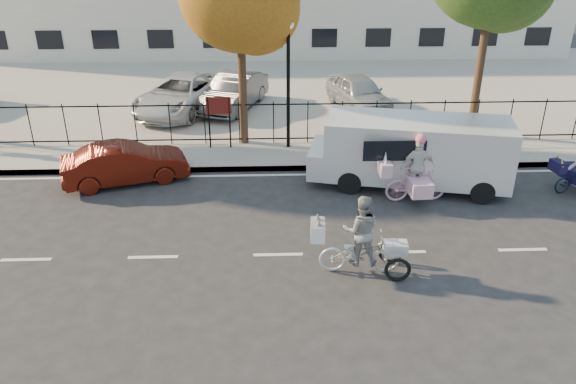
{
  "coord_description": "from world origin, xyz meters",
  "views": [
    {
      "loc": [
        -0.19,
        -11.51,
        7.28
      ],
      "look_at": [
        0.28,
        1.2,
        1.1
      ],
      "focal_mm": 35.0,
      "sensor_mm": 36.0,
      "label": 1
    }
  ],
  "objects_px": {
    "red_sedan": "(125,164)",
    "zebra_trike": "(360,243)",
    "unicorn_bike": "(416,177)",
    "lot_car_b": "(180,94)",
    "lot_car_d": "(359,92)",
    "lamppost": "(288,62)",
    "white_van": "(413,150)",
    "lot_car_c": "(234,92)"
  },
  "relations": [
    {
      "from": "zebra_trike",
      "to": "white_van",
      "type": "relative_size",
      "value": 0.36
    },
    {
      "from": "lamppost",
      "to": "lot_car_d",
      "type": "height_order",
      "value": "lamppost"
    },
    {
      "from": "unicorn_bike",
      "to": "red_sedan",
      "type": "bearing_deg",
      "value": 76.39
    },
    {
      "from": "red_sedan",
      "to": "lot_car_c",
      "type": "xyz_separation_m",
      "value": [
        2.97,
        6.89,
        0.25
      ]
    },
    {
      "from": "zebra_trike",
      "to": "lamppost",
      "type": "bearing_deg",
      "value": 14.09
    },
    {
      "from": "unicorn_bike",
      "to": "lot_car_b",
      "type": "distance_m",
      "value": 11.26
    },
    {
      "from": "white_van",
      "to": "lot_car_b",
      "type": "bearing_deg",
      "value": 149.78
    },
    {
      "from": "unicorn_bike",
      "to": "lot_car_d",
      "type": "distance_m",
      "value": 8.32
    },
    {
      "from": "lot_car_c",
      "to": "lot_car_d",
      "type": "distance_m",
      "value": 5.17
    },
    {
      "from": "zebra_trike",
      "to": "red_sedan",
      "type": "height_order",
      "value": "zebra_trike"
    },
    {
      "from": "lamppost",
      "to": "zebra_trike",
      "type": "height_order",
      "value": "lamppost"
    },
    {
      "from": "white_van",
      "to": "lot_car_c",
      "type": "distance_m",
      "value": 9.37
    },
    {
      "from": "white_van",
      "to": "lamppost",
      "type": "bearing_deg",
      "value": 152.36
    },
    {
      "from": "unicorn_bike",
      "to": "lot_car_c",
      "type": "relative_size",
      "value": 0.47
    },
    {
      "from": "zebra_trike",
      "to": "lot_car_c",
      "type": "xyz_separation_m",
      "value": [
        -3.41,
        12.02,
        0.12
      ]
    },
    {
      "from": "lot_car_c",
      "to": "zebra_trike",
      "type": "bearing_deg",
      "value": -54.39
    },
    {
      "from": "white_van",
      "to": "red_sedan",
      "type": "distance_m",
      "value": 8.67
    },
    {
      "from": "lot_car_b",
      "to": "lot_car_c",
      "type": "height_order",
      "value": "lot_car_b"
    },
    {
      "from": "lot_car_b",
      "to": "lot_car_d",
      "type": "distance_m",
      "value": 7.34
    },
    {
      "from": "red_sedan",
      "to": "lot_car_b",
      "type": "distance_m",
      "value": 6.67
    },
    {
      "from": "unicorn_bike",
      "to": "lot_car_d",
      "type": "xyz_separation_m",
      "value": [
        -0.35,
        8.31,
        0.09
      ]
    },
    {
      "from": "zebra_trike",
      "to": "lot_car_d",
      "type": "bearing_deg",
      "value": -4.38
    },
    {
      "from": "white_van",
      "to": "red_sedan",
      "type": "height_order",
      "value": "white_van"
    },
    {
      "from": "lot_car_b",
      "to": "unicorn_bike",
      "type": "bearing_deg",
      "value": -28.73
    },
    {
      "from": "lot_car_b",
      "to": "lot_car_d",
      "type": "bearing_deg",
      "value": 18.83
    },
    {
      "from": "zebra_trike",
      "to": "lot_car_c",
      "type": "distance_m",
      "value": 12.5
    },
    {
      "from": "lot_car_b",
      "to": "red_sedan",
      "type": "bearing_deg",
      "value": -78.7
    },
    {
      "from": "unicorn_bike",
      "to": "red_sedan",
      "type": "xyz_separation_m",
      "value": [
        -8.49,
        1.61,
        -0.14
      ]
    },
    {
      "from": "white_van",
      "to": "lot_car_b",
      "type": "relative_size",
      "value": 1.18
    },
    {
      "from": "lot_car_d",
      "to": "lot_car_b",
      "type": "bearing_deg",
      "value": 164.7
    },
    {
      "from": "unicorn_bike",
      "to": "lot_car_d",
      "type": "height_order",
      "value": "unicorn_bike"
    },
    {
      "from": "lot_car_b",
      "to": "white_van",
      "type": "bearing_deg",
      "value": -24.33
    },
    {
      "from": "unicorn_bike",
      "to": "lot_car_d",
      "type": "bearing_deg",
      "value": -0.42
    },
    {
      "from": "red_sedan",
      "to": "zebra_trike",
      "type": "bearing_deg",
      "value": -146.69
    },
    {
      "from": "lamppost",
      "to": "lot_car_d",
      "type": "xyz_separation_m",
      "value": [
        3.09,
        4.26,
        -2.27
      ]
    },
    {
      "from": "unicorn_bike",
      "to": "red_sedan",
      "type": "distance_m",
      "value": 8.65
    },
    {
      "from": "zebra_trike",
      "to": "unicorn_bike",
      "type": "relative_size",
      "value": 1.1
    },
    {
      "from": "lamppost",
      "to": "lot_car_d",
      "type": "bearing_deg",
      "value": 54.06
    },
    {
      "from": "white_van",
      "to": "lot_car_c",
      "type": "relative_size",
      "value": 1.43
    },
    {
      "from": "white_van",
      "to": "lot_car_b",
      "type": "height_order",
      "value": "white_van"
    },
    {
      "from": "zebra_trike",
      "to": "red_sedan",
      "type": "distance_m",
      "value": 8.19
    },
    {
      "from": "lot_car_b",
      "to": "lot_car_d",
      "type": "xyz_separation_m",
      "value": [
        7.34,
        0.08,
        -0.03
      ]
    }
  ]
}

